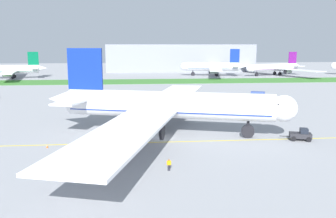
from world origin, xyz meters
name	(u,v)px	position (x,y,z in m)	size (l,w,h in m)	color
ground_plane	(160,138)	(0.00, 0.00, 0.00)	(600.00, 600.00, 0.00)	gray
apron_taxi_line	(161,142)	(0.00, -2.94, 0.00)	(280.00, 0.36, 0.01)	yellow
grass_median_strip	(144,81)	(0.00, 108.75, 0.05)	(320.00, 24.00, 0.10)	#38722D
airliner_foreground	(164,105)	(1.15, 3.56, 5.70)	(48.58, 78.00, 16.79)	white
pushback_tug	(301,135)	(25.92, -3.93, 1.03)	(5.71, 3.46, 2.25)	#26262B
ground_crew_wingwalker_port	(169,164)	(-0.01, -18.13, 1.07)	(0.62, 0.30, 1.76)	black
traffic_cone_near_nose	(47,146)	(-19.76, -4.69, 0.28)	(0.36, 0.36, 0.58)	#F2590C
traffic_cone_port_wing	(64,168)	(-14.74, -16.30, 0.28)	(0.36, 0.36, 0.58)	#F2590C
service_truck_fuel_bowser	(88,94)	(-20.16, 52.98, 1.63)	(5.70, 3.50, 3.04)	white
service_truck_catering_van	(256,96)	(33.73, 44.00, 1.56)	(6.00, 4.22, 2.91)	#33478C
parked_airliner_far_left	(9,70)	(-70.52, 130.72, 4.75)	(37.47, 58.91, 14.01)	white
parked_airliner_far_centre	(213,67)	(40.49, 137.60, 5.22)	(37.60, 58.12, 15.41)	white
parked_airliner_far_right	(275,68)	(77.17, 137.90, 4.61)	(38.93, 62.87, 13.59)	white
terminal_building	(180,58)	(26.22, 175.95, 9.00)	(98.29, 20.00, 18.00)	gray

